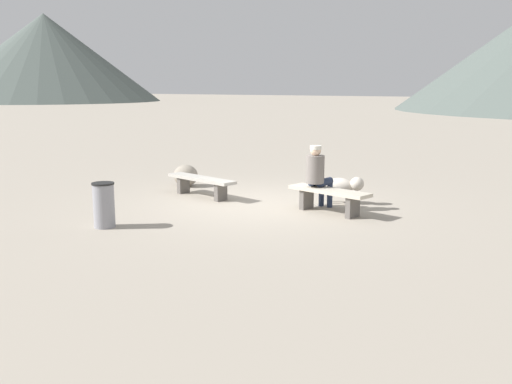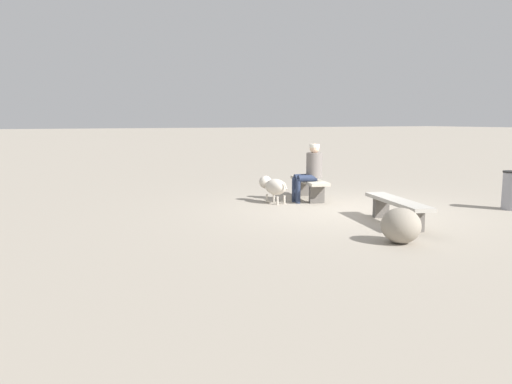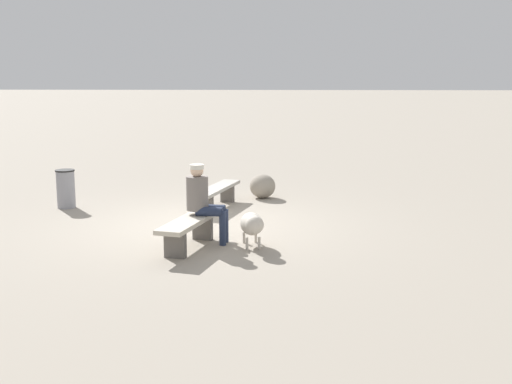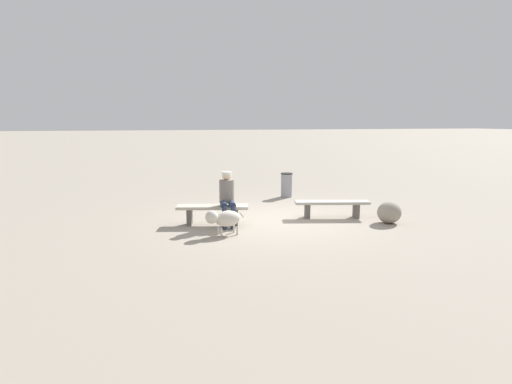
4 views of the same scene
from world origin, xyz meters
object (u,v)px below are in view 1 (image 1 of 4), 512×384
at_px(seated_person, 317,172).
at_px(dog, 344,186).
at_px(trash_bin, 104,205).
at_px(boulder, 186,176).
at_px(bench_right, 329,195).
at_px(bench_left, 201,182).

height_order(seated_person, dog, seated_person).
relative_size(seated_person, trash_bin, 1.64).
distance_m(seated_person, boulder, 3.95).
xyz_separation_m(bench_right, boulder, (-4.17, 0.98, -0.09)).
height_order(bench_left, boulder, boulder).
distance_m(trash_bin, boulder, 4.16).
xyz_separation_m(bench_right, seated_person, (-0.33, 0.17, 0.40)).
bearing_deg(bench_left, seated_person, 15.59).
height_order(bench_left, dog, dog).
height_order(dog, boulder, dog).
distance_m(seated_person, dog, 0.92).
bearing_deg(trash_bin, bench_left, 92.64).
bearing_deg(trash_bin, bench_right, 45.57).
xyz_separation_m(seated_person, dog, (0.24, 0.81, -0.38)).
distance_m(bench_right, seated_person, 0.54).
height_order(bench_right, boulder, boulder).
relative_size(bench_left, dog, 2.17).
bearing_deg(bench_left, dog, 30.51).
xyz_separation_m(bench_left, boulder, (-1.10, 0.88, -0.06)).
distance_m(bench_right, trash_bin, 4.18).
relative_size(bench_left, seated_person, 1.49).
bearing_deg(dog, bench_right, -95.74).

